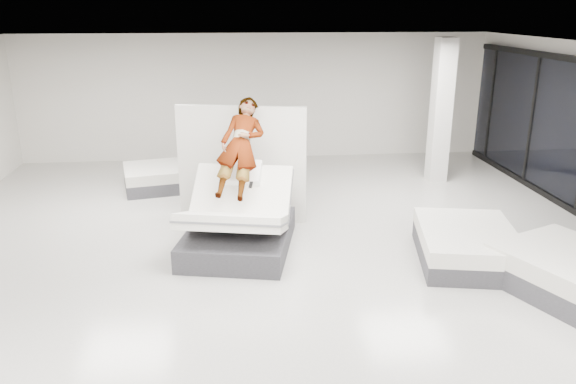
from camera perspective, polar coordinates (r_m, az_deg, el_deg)
The scene contains 8 objects.
room at distance 7.85m, azimuth -0.76°, elevation 1.97°, with size 14.00×14.04×3.20m.
hero_bed at distance 9.20m, azimuth -5.02°, elevation -3.31°, with size 2.05×2.47×1.37m.
person at distance 9.20m, azimuth -4.80°, elevation 2.86°, with size 0.67×0.44×1.84m, color slate.
remote at distance 8.90m, azimuth -3.80°, elevation 0.74°, with size 0.05×0.14×0.03m, color black.
divider_panel at distance 10.29m, azimuth -4.72°, elevation 2.81°, with size 2.36×0.11×2.15m, color silver.
flat_bed_right_far at distance 9.25m, azimuth 17.70°, elevation -5.16°, with size 1.79×2.17×0.53m.
flat_bed_left_far at distance 12.68m, azimuth -12.17°, elevation 1.54°, with size 2.04×1.69×0.50m.
column at distance 13.07m, azimuth 15.27°, elevation 7.91°, with size 0.40×0.40×3.20m, color silver.
Camera 1 is at (-0.68, -7.51, 3.80)m, focal length 35.00 mm.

